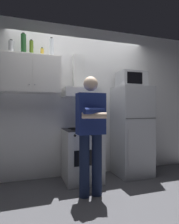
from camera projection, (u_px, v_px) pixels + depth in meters
name	position (u px, v px, depth m)	size (l,w,h in m)	color
ground_plane	(90.00, 185.00, 3.03)	(7.00, 7.00, 0.00)	#4C4C51
back_wall_tiled	(79.00, 101.00, 3.58)	(4.80, 0.10, 2.70)	white
upper_cabinet	(32.00, 74.00, 3.09)	(0.90, 0.37, 0.60)	white
stove_oven	(82.00, 155.00, 3.24)	(0.60, 0.62, 0.87)	white
range_hood	(80.00, 86.00, 3.35)	(0.60, 0.44, 0.75)	white
refrigerator	(132.00, 131.00, 3.54)	(0.60, 0.62, 1.60)	silver
microwave	(131.00, 80.00, 3.55)	(0.48, 0.37, 0.28)	#B7BABF
person_standing	(91.00, 131.00, 2.65)	(0.38, 0.33, 1.64)	#192342
cooking_pot	(92.00, 125.00, 3.16)	(0.32, 0.22, 0.12)	#B7BABF
bottle_spice_jar	(42.00, 53.00, 3.18)	(0.05, 0.05, 0.16)	gold
bottle_canister_steel	(11.00, 47.00, 2.97)	(0.08, 0.08, 0.21)	#B2B5BA
bottle_olive_oil	(31.00, 48.00, 3.07)	(0.06, 0.06, 0.25)	#4C6B19
bottle_vodka_clear	(52.00, 48.00, 3.17)	(0.07, 0.07, 0.32)	silver
bottle_wine_green	(24.00, 44.00, 3.02)	(0.08, 0.08, 0.33)	#19471E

